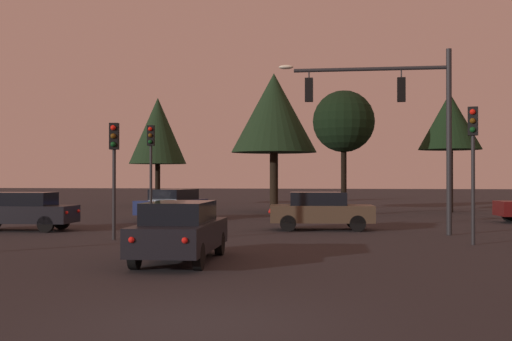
{
  "coord_description": "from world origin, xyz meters",
  "views": [
    {
      "loc": [
        2.12,
        -9.79,
        2.16
      ],
      "look_at": [
        -1.57,
        18.37,
        2.4
      ],
      "focal_mm": 47.72,
      "sensor_mm": 36.0,
      "label": 1
    }
  ],
  "objects_px": {
    "car_nearside_lane": "(180,230)",
    "car_crossing_left": "(321,210)",
    "traffic_light_corner_left": "(151,155)",
    "tree_behind_sign": "(158,131)",
    "car_crossing_right": "(20,211)",
    "traffic_light_corner_right": "(473,147)",
    "tree_left_far": "(450,122)",
    "traffic_light_median": "(114,157)",
    "traffic_signal_mast_arm": "(399,109)",
    "tree_center_horizon": "(344,122)",
    "tree_lot_edge": "(274,113)",
    "car_parked_lot": "(173,204)"
  },
  "relations": [
    {
      "from": "tree_behind_sign",
      "to": "traffic_light_median",
      "type": "bearing_deg",
      "value": -77.43
    },
    {
      "from": "traffic_light_corner_left",
      "to": "car_crossing_left",
      "type": "height_order",
      "value": "traffic_light_corner_left"
    },
    {
      "from": "traffic_signal_mast_arm",
      "to": "car_crossing_right",
      "type": "relative_size",
      "value": 1.52
    },
    {
      "from": "traffic_light_corner_left",
      "to": "tree_behind_sign",
      "type": "height_order",
      "value": "tree_behind_sign"
    },
    {
      "from": "car_crossing_right",
      "to": "tree_center_horizon",
      "type": "distance_m",
      "value": 18.56
    },
    {
      "from": "traffic_light_median",
      "to": "car_crossing_right",
      "type": "relative_size",
      "value": 0.88
    },
    {
      "from": "traffic_signal_mast_arm",
      "to": "car_crossing_left",
      "type": "bearing_deg",
      "value": 149.7
    },
    {
      "from": "tree_lot_edge",
      "to": "car_parked_lot",
      "type": "bearing_deg",
      "value": -115.17
    },
    {
      "from": "traffic_light_median",
      "to": "car_parked_lot",
      "type": "distance_m",
      "value": 10.74
    },
    {
      "from": "car_parked_lot",
      "to": "traffic_light_corner_right",
      "type": "bearing_deg",
      "value": -40.58
    },
    {
      "from": "car_crossing_left",
      "to": "car_crossing_right",
      "type": "xyz_separation_m",
      "value": [
        -11.83,
        -1.87,
        0.0
      ]
    },
    {
      "from": "traffic_light_corner_left",
      "to": "car_crossing_left",
      "type": "bearing_deg",
      "value": -12.15
    },
    {
      "from": "car_parked_lot",
      "to": "tree_left_far",
      "type": "relative_size",
      "value": 0.64
    },
    {
      "from": "tree_left_far",
      "to": "car_crossing_left",
      "type": "bearing_deg",
      "value": -116.34
    },
    {
      "from": "traffic_light_corner_right",
      "to": "car_crossing_right",
      "type": "height_order",
      "value": "traffic_light_corner_right"
    },
    {
      "from": "traffic_light_corner_left",
      "to": "tree_left_far",
      "type": "xyz_separation_m",
      "value": [
        14.72,
        12.97,
        2.32
      ]
    },
    {
      "from": "traffic_light_median",
      "to": "car_nearside_lane",
      "type": "distance_m",
      "value": 6.91
    },
    {
      "from": "traffic_light_corner_left",
      "to": "traffic_signal_mast_arm",
      "type": "bearing_deg",
      "value": -17.72
    },
    {
      "from": "traffic_light_corner_left",
      "to": "tree_left_far",
      "type": "distance_m",
      "value": 19.76
    },
    {
      "from": "traffic_signal_mast_arm",
      "to": "traffic_light_median",
      "type": "distance_m",
      "value": 10.51
    },
    {
      "from": "tree_center_horizon",
      "to": "traffic_signal_mast_arm",
      "type": "bearing_deg",
      "value": -80.74
    },
    {
      "from": "tree_behind_sign",
      "to": "car_crossing_left",
      "type": "bearing_deg",
      "value": -58.89
    },
    {
      "from": "traffic_light_median",
      "to": "tree_left_far",
      "type": "bearing_deg",
      "value": 54.62
    },
    {
      "from": "car_parked_lot",
      "to": "tree_lot_edge",
      "type": "height_order",
      "value": "tree_lot_edge"
    },
    {
      "from": "tree_left_far",
      "to": "car_nearside_lane",
      "type": "bearing_deg",
      "value": -112.32
    },
    {
      "from": "traffic_light_corner_left",
      "to": "car_nearside_lane",
      "type": "distance_m",
      "value": 13.24
    },
    {
      "from": "traffic_light_median",
      "to": "tree_lot_edge",
      "type": "bearing_deg",
      "value": 79.88
    },
    {
      "from": "car_crossing_right",
      "to": "tree_center_horizon",
      "type": "bearing_deg",
      "value": 45.07
    },
    {
      "from": "traffic_light_corner_right",
      "to": "tree_left_far",
      "type": "relative_size",
      "value": 0.61
    },
    {
      "from": "tree_left_far",
      "to": "traffic_light_median",
      "type": "bearing_deg",
      "value": -125.38
    },
    {
      "from": "traffic_light_median",
      "to": "tree_behind_sign",
      "type": "distance_m",
      "value": 26.88
    },
    {
      "from": "tree_left_far",
      "to": "tree_lot_edge",
      "type": "xyz_separation_m",
      "value": [
        -10.59,
        -0.47,
        0.6
      ]
    },
    {
      "from": "traffic_light_median",
      "to": "tree_behind_sign",
      "type": "relative_size",
      "value": 0.5
    },
    {
      "from": "traffic_light_corner_left",
      "to": "tree_behind_sign",
      "type": "bearing_deg",
      "value": 104.86
    },
    {
      "from": "car_nearside_lane",
      "to": "tree_center_horizon",
      "type": "xyz_separation_m",
      "value": [
        4.04,
        21.56,
        4.41
      ]
    },
    {
      "from": "traffic_signal_mast_arm",
      "to": "traffic_light_corner_left",
      "type": "bearing_deg",
      "value": 162.28
    },
    {
      "from": "traffic_light_corner_left",
      "to": "tree_center_horizon",
      "type": "bearing_deg",
      "value": 47.82
    },
    {
      "from": "car_nearside_lane",
      "to": "car_crossing_left",
      "type": "xyz_separation_m",
      "value": [
        3.15,
        10.67,
        -0.0
      ]
    },
    {
      "from": "traffic_light_corner_left",
      "to": "car_crossing_left",
      "type": "relative_size",
      "value": 1.03
    },
    {
      "from": "car_crossing_right",
      "to": "tree_center_horizon",
      "type": "xyz_separation_m",
      "value": [
        12.73,
        12.76,
        4.41
      ]
    },
    {
      "from": "car_parked_lot",
      "to": "tree_center_horizon",
      "type": "height_order",
      "value": "tree_center_horizon"
    },
    {
      "from": "car_nearside_lane",
      "to": "tree_center_horizon",
      "type": "height_order",
      "value": "tree_center_horizon"
    },
    {
      "from": "traffic_light_corner_left",
      "to": "car_parked_lot",
      "type": "relative_size",
      "value": 0.96
    },
    {
      "from": "tree_center_horizon",
      "to": "car_crossing_left",
      "type": "bearing_deg",
      "value": -94.71
    },
    {
      "from": "car_crossing_right",
      "to": "traffic_light_median",
      "type": "bearing_deg",
      "value": -33.34
    },
    {
      "from": "car_parked_lot",
      "to": "tree_left_far",
      "type": "xyz_separation_m",
      "value": [
        14.7,
        9.23,
        4.64
      ]
    },
    {
      "from": "traffic_light_corner_right",
      "to": "car_crossing_left",
      "type": "bearing_deg",
      "value": 133.09
    },
    {
      "from": "traffic_light_corner_right",
      "to": "car_parked_lot",
      "type": "bearing_deg",
      "value": 139.42
    },
    {
      "from": "tree_behind_sign",
      "to": "traffic_light_corner_left",
      "type": "bearing_deg",
      "value": -75.14
    },
    {
      "from": "tree_center_horizon",
      "to": "tree_lot_edge",
      "type": "height_order",
      "value": "tree_lot_edge"
    }
  ]
}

